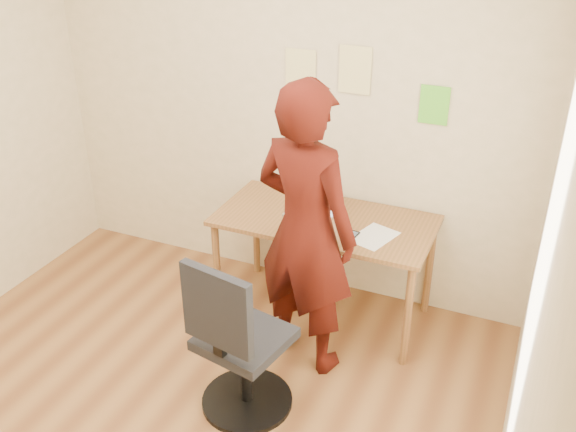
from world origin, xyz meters
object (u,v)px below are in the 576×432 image
at_px(desk, 325,230).
at_px(laptop, 314,205).
at_px(phone, 350,236).
at_px(person, 306,231).
at_px(office_chair, 238,350).

bearing_deg(desk, laptop, 151.98).
bearing_deg(laptop, desk, -20.35).
relative_size(phone, person, 0.08).
distance_m(desk, person, 0.53).
distance_m(phone, office_chair, 1.00).
xyz_separation_m(office_chair, person, (0.15, 0.59, 0.47)).
bearing_deg(laptop, phone, -25.71).
height_order(laptop, person, person).
bearing_deg(office_chair, laptop, 100.93).
bearing_deg(person, phone, -106.19).
xyz_separation_m(desk, office_chair, (-0.10, -1.05, -0.22)).
relative_size(laptop, office_chair, 0.33).
height_order(office_chair, person, person).
bearing_deg(office_chair, person, 86.38).
bearing_deg(person, laptop, -60.15).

